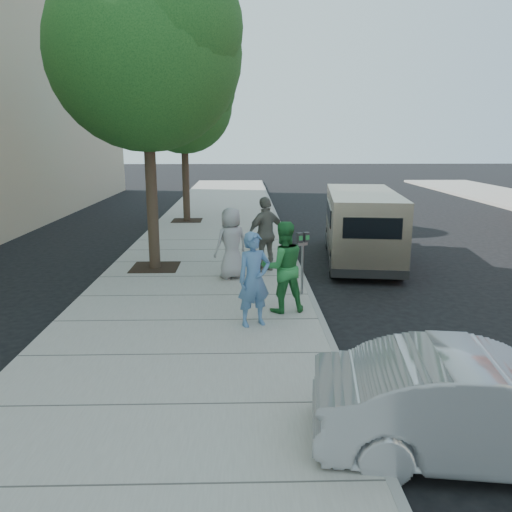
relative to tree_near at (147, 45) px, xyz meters
name	(u,v)px	position (x,y,z in m)	size (l,w,h in m)	color
ground	(244,301)	(2.25, -2.40, -5.55)	(120.00, 120.00, 0.00)	black
sidewalk	(197,298)	(1.25, -2.40, -5.47)	(5.00, 60.00, 0.15)	gray
curb_face	(311,297)	(3.69, -2.40, -5.47)	(0.12, 60.00, 0.16)	gray
tree_near	(147,45)	(0.00, 0.00, 0.00)	(4.62, 4.60, 7.53)	black
tree_far	(184,99)	(0.00, 7.60, -0.66)	(3.92, 3.80, 6.49)	black
parking_meter	(303,250)	(3.50, -2.37, -4.42)	(0.29, 0.20, 1.34)	gray
van	(361,225)	(5.57, 1.15, -4.50)	(2.44, 5.52, 1.98)	tan
sedan	(487,408)	(4.84, -7.87, -4.94)	(1.29, 3.69, 1.22)	#9D9DA3
person_officer	(254,279)	(2.44, -4.17, -4.55)	(0.62, 0.40, 1.69)	#4E77A6
person_green_shirt	(283,267)	(3.00, -3.44, -4.52)	(0.85, 0.66, 1.75)	#297F3A
person_gray_shirt	(231,243)	(1.97, -1.07, -4.55)	(0.83, 0.54, 1.70)	#969699
person_striped_polo	(266,234)	(2.81, -0.38, -4.46)	(1.10, 0.46, 1.87)	slate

